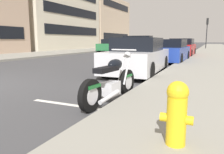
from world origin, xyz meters
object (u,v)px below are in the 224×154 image
at_px(parked_car_at_intersection, 182,48).
at_px(parked_car_mid_block, 170,51).
at_px(parked_motorcycle, 112,82).
at_px(crossing_truck, 138,42).
at_px(traffic_signal_near_corner, 207,27).
at_px(parked_car_near_corner, 138,57).
at_px(fire_hydrant, 177,112).
at_px(car_opposite_curb, 111,46).

bearing_deg(parked_car_at_intersection, parked_car_mid_block, -179.69).
distance_m(parked_motorcycle, crossing_truck, 27.84).
bearing_deg(traffic_signal_near_corner, parked_car_mid_block, 175.89).
relative_size(crossing_truck, traffic_signal_near_corner, 1.32).
bearing_deg(parked_car_near_corner, parked_car_at_intersection, -4.17).
xyz_separation_m(parked_car_mid_block, fire_hydrant, (-11.18, -1.94, -0.13)).
relative_size(parked_car_at_intersection, traffic_signal_near_corner, 1.05).
relative_size(parked_car_at_intersection, car_opposite_curb, 0.91).
height_order(parked_motorcycle, parked_car_at_intersection, parked_car_at_intersection).
bearing_deg(crossing_truck, car_opposite_curb, 82.78).
bearing_deg(fire_hydrant, parked_car_mid_block, 9.86).
height_order(parked_motorcycle, parked_car_mid_block, parked_car_mid_block).
bearing_deg(parked_car_mid_block, parked_car_at_intersection, 1.05).
xyz_separation_m(parked_motorcycle, crossing_truck, (26.70, 7.88, 0.58)).
xyz_separation_m(parked_car_mid_block, car_opposite_curb, (10.32, 8.58, 0.02)).
height_order(parked_motorcycle, parked_car_near_corner, parked_car_near_corner).
height_order(fire_hydrant, traffic_signal_near_corner, traffic_signal_near_corner).
height_order(parked_car_mid_block, traffic_signal_near_corner, traffic_signal_near_corner).
bearing_deg(fire_hydrant, car_opposite_curb, 26.08).
xyz_separation_m(parked_motorcycle, parked_car_near_corner, (4.18, 0.73, 0.23)).
height_order(parked_car_mid_block, fire_hydrant, parked_car_mid_block).
xyz_separation_m(fire_hydrant, traffic_signal_near_corner, (31.68, 0.47, 2.61)).
height_order(car_opposite_curb, fire_hydrant, car_opposite_curb).
bearing_deg(parked_car_near_corner, parked_motorcycle, -171.90).
bearing_deg(traffic_signal_near_corner, fire_hydrant, -179.15).
distance_m(fire_hydrant, traffic_signal_near_corner, 31.79).
xyz_separation_m(parked_car_at_intersection, fire_hydrant, (-16.36, -1.89, -0.15)).
relative_size(parked_car_mid_block, traffic_signal_near_corner, 1.04).
height_order(parked_car_mid_block, crossing_truck, crossing_truck).
xyz_separation_m(parked_car_near_corner, traffic_signal_near_corner, (25.74, -1.85, 2.48)).
bearing_deg(parked_car_mid_block, parked_motorcycle, -176.16).
xyz_separation_m(parked_car_near_corner, parked_car_mid_block, (5.24, -0.37, -0.00)).
distance_m(parked_motorcycle, traffic_signal_near_corner, 30.07).
bearing_deg(traffic_signal_near_corner, crossing_truck, 109.73).
xyz_separation_m(car_opposite_curb, fire_hydrant, (-21.50, -10.52, -0.15)).
bearing_deg(crossing_truck, parked_motorcycle, 107.85).
distance_m(parked_motorcycle, parked_car_mid_block, 9.42).
bearing_deg(crossing_truck, parked_car_near_corner, 109.01).
distance_m(car_opposite_curb, fire_hydrant, 23.93).
distance_m(parked_car_at_intersection, crossing_truck, 14.28).
bearing_deg(parked_motorcycle, parked_car_at_intersection, 7.00).
height_order(parked_car_at_intersection, traffic_signal_near_corner, traffic_signal_near_corner).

